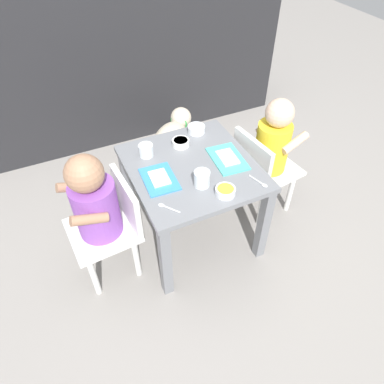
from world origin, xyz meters
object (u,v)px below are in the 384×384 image
at_px(seated_child_left, 98,206).
at_px(seated_child_right, 270,147).
at_px(dog, 172,137).
at_px(spoon_by_right_tray, 167,207).
at_px(water_cup_right, 146,151).
at_px(water_cup_left, 202,179).
at_px(cereal_bowl_left_side, 225,191).
at_px(veggie_bowl_near, 181,142).
at_px(cereal_bowl_right_side, 196,129).
at_px(food_tray_right, 227,158).
at_px(spoon_by_left_tray, 260,182).
at_px(food_tray_left, 159,179).
at_px(dining_table, 192,179).

bearing_deg(seated_child_left, seated_child_right, 3.15).
xyz_separation_m(dog, spoon_by_right_tray, (-0.33, -0.77, 0.26)).
distance_m(water_cup_right, spoon_by_right_tray, 0.35).
xyz_separation_m(water_cup_left, cereal_bowl_left_side, (0.06, -0.09, -0.01)).
height_order(water_cup_right, cereal_bowl_left_side, water_cup_right).
relative_size(seated_child_left, veggie_bowl_near, 8.33).
xyz_separation_m(seated_child_right, cereal_bowl_right_side, (-0.30, 0.21, 0.07)).
bearing_deg(cereal_bowl_left_side, food_tray_right, 58.44).
height_order(dog, cereal_bowl_left_side, cereal_bowl_left_side).
bearing_deg(spoon_by_left_tray, seated_child_left, 163.40).
relative_size(seated_child_left, food_tray_right, 3.13).
height_order(food_tray_left, food_tray_right, same).
bearing_deg(cereal_bowl_right_side, seated_child_right, -34.65).
height_order(dog, cereal_bowl_right_side, cereal_bowl_right_side).
bearing_deg(water_cup_right, cereal_bowl_right_side, 14.05).
height_order(seated_child_right, food_tray_right, seated_child_right).
bearing_deg(seated_child_right, cereal_bowl_left_side, -148.57).
height_order(dog, water_cup_right, water_cup_right).
xyz_separation_m(seated_child_right, spoon_by_left_tray, (-0.22, -0.24, 0.05)).
distance_m(veggie_bowl_near, spoon_by_right_tray, 0.41).
relative_size(food_tray_left, veggie_bowl_near, 2.39).
bearing_deg(food_tray_right, veggie_bowl_near, 128.47).
xyz_separation_m(dining_table, seated_child_right, (0.43, 0.02, 0.03)).
bearing_deg(seated_child_right, food_tray_left, -175.78).
bearing_deg(food_tray_left, seated_child_left, -179.21).
height_order(food_tray_right, veggie_bowl_near, veggie_bowl_near).
xyz_separation_m(seated_child_left, spoon_by_right_tray, (0.24, -0.16, 0.04)).
height_order(seated_child_left, water_cup_left, seated_child_left).
distance_m(seated_child_right, food_tray_right, 0.28).
relative_size(dining_table, seated_child_right, 0.87).
bearing_deg(cereal_bowl_left_side, veggie_bowl_near, 94.37).
xyz_separation_m(food_tray_right, water_cup_left, (-0.18, -0.10, 0.03)).
distance_m(food_tray_right, water_cup_right, 0.37).
bearing_deg(cereal_bowl_right_side, spoon_by_left_tray, -79.95).
relative_size(seated_child_right, water_cup_left, 9.54).
xyz_separation_m(seated_child_left, water_cup_right, (0.28, 0.19, 0.06)).
height_order(seated_child_left, cereal_bowl_right_side, seated_child_left).
bearing_deg(cereal_bowl_right_side, cereal_bowl_left_side, -100.73).
bearing_deg(spoon_by_right_tray, water_cup_left, 18.63).
bearing_deg(seated_child_left, dining_table, 3.94).
distance_m(water_cup_right, cereal_bowl_left_side, 0.43).
xyz_separation_m(dog, veggie_bowl_near, (-0.12, -0.42, 0.27)).
distance_m(food_tray_left, water_cup_right, 0.18).
bearing_deg(veggie_bowl_near, cereal_bowl_right_side, 30.91).
relative_size(seated_child_left, dog, 1.77).
distance_m(seated_child_right, spoon_by_right_tray, 0.67).
xyz_separation_m(dining_table, seated_child_left, (-0.44, -0.03, 0.05)).
distance_m(seated_child_right, cereal_bowl_left_side, 0.46).
bearing_deg(water_cup_left, seated_child_right, 18.18).
bearing_deg(cereal_bowl_right_side, dog, 89.55).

